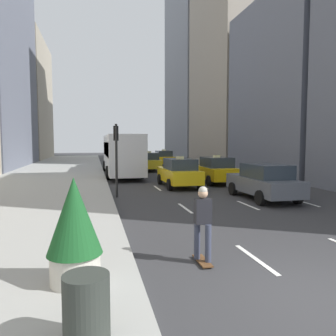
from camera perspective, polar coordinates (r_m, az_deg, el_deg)
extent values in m
plane|color=#333335|center=(6.72, 25.09, -19.79)|extent=(160.00, 160.00, 0.00)
cube|color=#9E9E99|center=(32.06, -18.45, -0.42)|extent=(8.00, 66.00, 0.15)
cube|color=white|center=(8.17, 14.99, -15.02)|extent=(0.12, 2.00, 0.01)
cube|color=white|center=(13.58, 3.01, -7.00)|extent=(0.12, 2.00, 0.01)
cube|color=white|center=(19.33, -1.86, -3.53)|extent=(0.12, 2.00, 0.01)
cube|color=white|center=(25.21, -4.46, -1.65)|extent=(0.12, 2.00, 0.01)
cube|color=white|center=(31.13, -6.08, -0.48)|extent=(0.12, 2.00, 0.01)
cube|color=white|center=(37.07, -7.17, 0.32)|extent=(0.12, 2.00, 0.01)
cube|color=white|center=(43.03, -7.97, 0.89)|extent=(0.12, 2.00, 0.01)
cube|color=white|center=(49.00, -8.57, 1.33)|extent=(0.12, 2.00, 0.01)
cube|color=white|center=(54.98, -9.04, 1.67)|extent=(0.12, 2.00, 0.01)
cube|color=white|center=(14.58, 13.72, -6.32)|extent=(0.12, 2.00, 0.01)
cube|color=white|center=(20.05, 6.03, -3.26)|extent=(0.12, 2.00, 0.01)
cube|color=white|center=(25.76, 1.71, -1.50)|extent=(0.12, 2.00, 0.01)
cube|color=white|center=(31.58, -1.03, -0.38)|extent=(0.12, 2.00, 0.01)
cube|color=white|center=(37.45, -2.91, 0.39)|extent=(0.12, 2.00, 0.01)
cube|color=white|center=(43.36, -4.28, 0.95)|extent=(0.12, 2.00, 0.01)
cube|color=white|center=(49.29, -5.32, 1.38)|extent=(0.12, 2.00, 0.01)
cube|color=white|center=(55.24, -6.14, 1.71)|extent=(0.12, 2.00, 0.01)
cube|color=white|center=(16.02, 22.76, -5.57)|extent=(0.12, 2.00, 0.01)
cube|color=white|center=(21.12, 13.25, -2.96)|extent=(0.12, 2.00, 0.01)
cube|color=white|center=(26.60, 7.56, -1.35)|extent=(0.12, 2.00, 0.01)
cube|color=white|center=(32.27, 3.85, -0.28)|extent=(0.12, 2.00, 0.01)
cube|color=white|center=(38.03, 1.25, 0.46)|extent=(0.12, 2.00, 0.01)
cube|color=white|center=(43.86, -0.66, 1.00)|extent=(0.12, 2.00, 0.01)
cube|color=white|center=(49.74, -2.12, 1.42)|extent=(0.12, 2.00, 0.01)
cube|color=white|center=(55.63, -3.27, 1.75)|extent=(0.12, 2.00, 0.01)
cube|color=#A89E89|center=(57.10, -23.44, 10.76)|extent=(6.00, 16.86, 18.52)
cube|color=slate|center=(29.27, 20.63, 12.74)|extent=(6.00, 11.45, 14.07)
cube|color=gray|center=(42.43, 10.70, 23.26)|extent=(6.00, 12.95, 32.77)
cube|color=gray|center=(55.19, 4.31, 16.60)|extent=(6.00, 14.81, 28.50)
cube|color=yellow|center=(19.90, 1.90, -1.25)|extent=(1.80, 4.40, 0.76)
cube|color=#28333D|center=(19.58, 2.11, 0.71)|extent=(1.58, 2.29, 0.64)
cube|color=#F2E599|center=(19.56, 2.11, 1.85)|extent=(0.44, 0.20, 0.14)
cylinder|color=black|center=(21.06, -1.42, -1.97)|extent=(0.22, 0.66, 0.66)
cylinder|color=black|center=(21.48, 3.30, -1.85)|extent=(0.22, 0.66, 0.66)
cylinder|color=black|center=(18.41, 0.27, -2.91)|extent=(0.22, 0.66, 0.66)
cylinder|color=black|center=(18.90, 5.60, -2.74)|extent=(0.22, 0.66, 0.66)
cube|color=yellow|center=(21.91, 8.19, -0.76)|extent=(1.80, 4.40, 0.76)
cube|color=#28333D|center=(21.61, 8.46, 1.02)|extent=(1.58, 2.29, 0.64)
cube|color=#F2E599|center=(21.59, 8.48, 2.05)|extent=(0.44, 0.20, 0.14)
cylinder|color=black|center=(22.93, 4.86, -1.45)|extent=(0.22, 0.66, 0.66)
cylinder|color=black|center=(23.53, 9.04, -1.34)|extent=(0.22, 0.66, 0.66)
cylinder|color=black|center=(20.36, 7.19, -2.23)|extent=(0.22, 0.66, 0.66)
cylinder|color=black|center=(21.04, 11.80, -2.07)|extent=(0.22, 0.66, 0.66)
cube|color=yellow|center=(30.99, -3.46, 0.82)|extent=(1.80, 4.40, 0.76)
cube|color=#28333D|center=(30.69, -3.38, 2.10)|extent=(1.58, 2.29, 0.64)
cube|color=#F2E599|center=(30.68, -3.38, 2.82)|extent=(0.44, 0.20, 0.14)
cylinder|color=black|center=(32.23, -5.43, 0.28)|extent=(0.22, 0.66, 0.66)
cylinder|color=black|center=(32.51, -2.28, 0.33)|extent=(0.22, 0.66, 0.66)
cylinder|color=black|center=(29.54, -4.74, -0.11)|extent=(0.22, 0.66, 0.66)
cylinder|color=black|center=(29.84, -1.32, -0.04)|extent=(0.22, 0.66, 0.66)
cube|color=yellow|center=(37.73, -0.83, 1.50)|extent=(1.80, 4.40, 0.76)
cube|color=#28333D|center=(37.44, -0.75, 2.55)|extent=(1.58, 2.29, 0.64)
cube|color=#F2E599|center=(37.43, -0.75, 3.14)|extent=(0.44, 0.20, 0.14)
cylinder|color=black|center=(38.91, -2.55, 1.03)|extent=(0.22, 0.66, 0.66)
cylinder|color=black|center=(39.27, 0.04, 1.06)|extent=(0.22, 0.66, 0.66)
cylinder|color=black|center=(36.24, -1.77, 0.77)|extent=(0.22, 0.66, 0.66)
cylinder|color=black|center=(36.62, 0.99, 0.81)|extent=(0.22, 0.66, 0.66)
cube|color=#565B66|center=(16.23, 16.20, -2.82)|extent=(1.80, 4.55, 0.72)
cube|color=#28333D|center=(15.92, 16.73, -0.51)|extent=(1.58, 2.37, 0.64)
cylinder|color=black|center=(17.12, 11.23, -3.57)|extent=(0.22, 0.66, 0.66)
cylinder|color=black|center=(17.93, 16.50, -3.30)|extent=(0.22, 0.66, 0.66)
cylinder|color=black|center=(14.62, 15.76, -5.04)|extent=(0.22, 0.66, 0.66)
cylinder|color=black|center=(15.56, 21.61, -4.62)|extent=(0.22, 0.66, 0.66)
cube|color=silver|center=(27.26, -8.13, 2.57)|extent=(2.50, 11.60, 2.90)
cube|color=#28333D|center=(32.98, -8.96, 3.50)|extent=(2.30, 0.12, 1.40)
cube|color=#28333D|center=(27.17, -10.68, 3.27)|extent=(0.08, 9.86, 1.10)
cube|color=yellow|center=(32.98, -8.98, 5.07)|extent=(1.50, 0.10, 0.36)
cylinder|color=black|center=(30.84, -10.97, 0.34)|extent=(0.30, 1.00, 1.00)
cylinder|color=black|center=(31.02, -6.35, 0.42)|extent=(0.30, 1.00, 1.00)
cylinder|color=black|center=(24.08, -10.43, -0.82)|extent=(0.30, 1.00, 1.00)
cylinder|color=black|center=(24.31, -4.53, -0.70)|extent=(0.30, 1.00, 1.00)
cube|color=brown|center=(7.71, 6.00, -15.77)|extent=(0.24, 0.80, 0.03)
cylinder|color=black|center=(7.96, 5.33, -15.27)|extent=(0.18, 0.05, 0.05)
cylinder|color=black|center=(7.47, 6.72, -16.66)|extent=(0.18, 0.05, 0.05)
cylinder|color=#383D51|center=(7.65, 5.08, -12.48)|extent=(0.14, 0.14, 0.84)
cylinder|color=#383D51|center=(7.49, 7.00, -12.88)|extent=(0.14, 0.14, 0.84)
cube|color=black|center=(7.39, 6.08, -7.49)|extent=(0.36, 0.22, 0.56)
sphere|color=tan|center=(7.32, 6.10, -4.42)|extent=(0.22, 0.22, 0.22)
sphere|color=#B2AD9E|center=(7.31, 6.11, -3.96)|extent=(0.20, 0.20, 0.20)
cylinder|color=#2D332D|center=(4.66, -14.02, -22.72)|extent=(0.60, 0.60, 0.90)
cylinder|color=beige|center=(6.47, -15.83, -16.44)|extent=(0.90, 0.90, 0.55)
cylinder|color=#382819|center=(6.38, -15.88, -14.39)|extent=(0.83, 0.83, 0.06)
cone|color=#195123|center=(6.19, -16.02, -7.97)|extent=(1.00, 1.00, 1.40)
cylinder|color=black|center=(16.22, -8.96, 1.24)|extent=(0.12, 0.12, 3.60)
cube|color=black|center=(16.38, -9.07, 5.99)|extent=(0.24, 0.20, 0.72)
sphere|color=red|center=(16.49, -9.10, 6.78)|extent=(0.14, 0.14, 0.14)
sphere|color=#4C3F14|center=(16.49, -9.09, 5.98)|extent=(0.14, 0.14, 0.14)
sphere|color=#198C2D|center=(16.48, -9.08, 5.18)|extent=(0.14, 0.14, 0.14)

